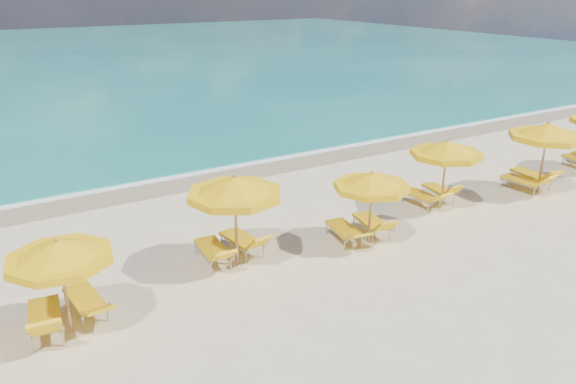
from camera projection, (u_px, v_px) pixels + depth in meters
ground_plane at (316, 248)px, 15.59m from camera, size 120.00×120.00×0.00m
ocean at (36, 59)px, 53.95m from camera, size 120.00×80.00×0.30m
wet_sand_band at (208, 175)px, 21.50m from camera, size 120.00×2.60×0.01m
foam_line at (200, 170)px, 22.14m from camera, size 120.00×1.20×0.03m
whitecap_near at (6, 141)px, 26.24m from camera, size 14.00×0.36×0.05m
whitecap_far at (217, 90)px, 38.68m from camera, size 18.00×0.30×0.05m
umbrella_2 at (59, 253)px, 11.20m from camera, size 2.59×2.59×2.20m
umbrella_3 at (235, 188)px, 13.99m from camera, size 2.78×2.78×2.48m
umbrella_4 at (372, 182)px, 15.30m from camera, size 2.13×2.13×2.15m
umbrella_5 at (447, 150)px, 17.73m from camera, size 2.52×2.52×2.32m
umbrella_6 at (547, 132)px, 19.03m from camera, size 3.35×3.35×2.56m
lounger_2_left at (46, 324)px, 11.72m from camera, size 0.87×1.94×0.94m
lounger_2_right at (86, 305)px, 12.44m from camera, size 0.78×1.92×0.69m
lounger_3_left at (213, 255)px, 14.74m from camera, size 0.78×1.89×0.82m
lounger_3_right at (243, 245)px, 15.29m from camera, size 0.81×1.88×0.86m
lounger_4_left at (345, 234)px, 15.94m from camera, size 0.92×1.92×0.71m
lounger_4_right at (372, 227)px, 16.40m from camera, size 0.96×1.89×0.84m
lounger_5_left at (422, 200)px, 18.48m from camera, size 0.65×1.78×0.78m
lounger_5_right at (439, 193)px, 19.08m from camera, size 0.79×1.66×0.79m
lounger_6_left at (524, 185)px, 19.80m from camera, size 0.78×1.89×0.89m
lounger_6_right at (531, 179)px, 20.35m from camera, size 0.98×2.02×0.91m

